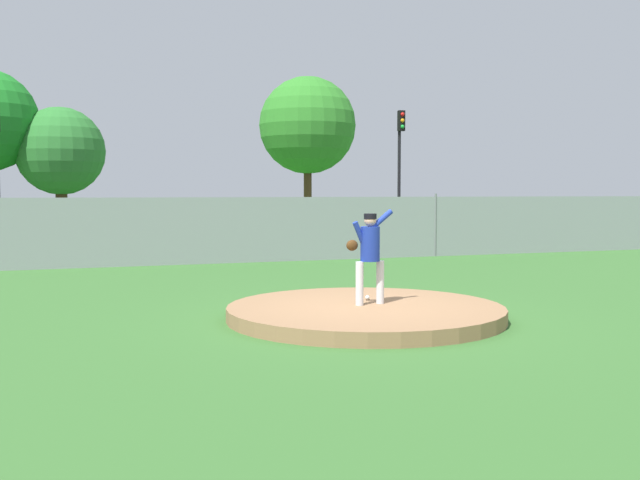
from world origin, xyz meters
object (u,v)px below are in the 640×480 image
object	(u,v)px
pitcher_youth	(369,249)
parked_car_champagne	(340,227)
baseball	(367,297)
parked_car_red	(42,230)
traffic_cone_orange	(170,241)
traffic_light_far	(400,153)
parked_car_charcoal	(241,228)

from	to	relation	value
pitcher_youth	parked_car_champagne	distance (m)	15.47
pitcher_youth	baseball	distance (m)	1.04
parked_car_red	traffic_cone_orange	distance (m)	4.98
parked_car_champagne	pitcher_youth	bearing A→B (deg)	-109.52
baseball	parked_car_red	distance (m)	14.87
parked_car_champagne	parked_car_red	bearing A→B (deg)	-178.44
pitcher_youth	traffic_light_far	bearing A→B (deg)	62.70
parked_car_champagne	traffic_cone_orange	size ratio (longest dim) A/B	8.00
baseball	parked_car_champagne	xyz separation A→B (m)	(4.98, 14.07, 0.52)
baseball	parked_car_charcoal	bearing A→B (deg)	85.54
parked_car_charcoal	traffic_light_far	world-z (taller)	traffic_light_far
parked_car_charcoal	traffic_cone_orange	xyz separation A→B (m)	(-2.23, 2.12, -0.55)
parked_car_champagne	traffic_cone_orange	distance (m)	6.44
baseball	parked_car_champagne	size ratio (longest dim) A/B	0.02
pitcher_youth	parked_car_charcoal	xyz separation A→B (m)	(1.27, 14.41, -0.34)
parked_car_red	traffic_light_far	size ratio (longest dim) A/B	0.72
traffic_cone_orange	parked_car_charcoal	bearing A→B (deg)	-43.51
parked_car_red	traffic_light_far	distance (m)	15.76
baseball	parked_car_charcoal	xyz separation A→B (m)	(1.08, 13.90, 0.55)
pitcher_youth	parked_car_red	distance (m)	15.27
parked_car_charcoal	traffic_cone_orange	world-z (taller)	parked_car_charcoal
baseball	traffic_cone_orange	size ratio (longest dim) A/B	0.13
traffic_cone_orange	traffic_light_far	bearing A→B (deg)	10.50
pitcher_youth	traffic_cone_orange	distance (m)	16.57
parked_car_charcoal	traffic_light_far	distance (m)	9.68
baseball	traffic_cone_orange	world-z (taller)	traffic_cone_orange
parked_car_red	parked_car_champagne	size ratio (longest dim) A/B	0.93
pitcher_youth	parked_car_champagne	bearing A→B (deg)	70.48
traffic_cone_orange	baseball	bearing A→B (deg)	-85.91
parked_car_champagne	traffic_cone_orange	world-z (taller)	parked_car_champagne
baseball	traffic_light_far	size ratio (longest dim) A/B	0.01
parked_car_red	parked_car_champagne	world-z (taller)	parked_car_red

